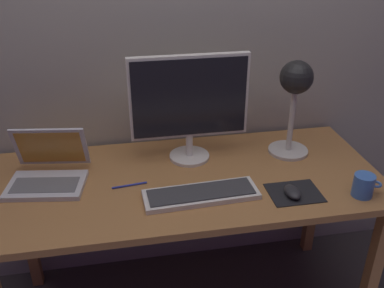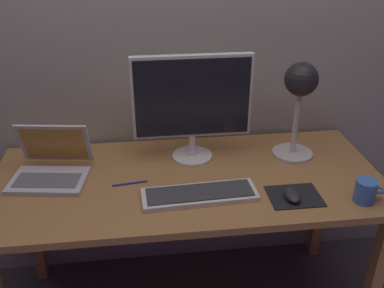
% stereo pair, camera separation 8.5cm
% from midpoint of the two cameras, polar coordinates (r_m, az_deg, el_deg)
% --- Properties ---
extents(back_wall, '(4.80, 0.06, 2.60)m').
position_cam_midpoint_polar(back_wall, '(1.95, -4.12, 16.10)').
color(back_wall, '#9E998E').
rests_on(back_wall, ground).
extents(desk, '(1.60, 0.70, 0.74)m').
position_cam_midpoint_polar(desk, '(1.83, -1.97, -6.53)').
color(desk, '#A8703D').
rests_on(desk, ground).
extents(monitor, '(0.50, 0.18, 0.47)m').
position_cam_midpoint_polar(monitor, '(1.81, -1.72, 5.51)').
color(monitor, silver).
rests_on(monitor, desk).
extents(keyboard_main, '(0.45, 0.16, 0.03)m').
position_cam_midpoint_polar(keyboard_main, '(1.66, -0.28, -6.63)').
color(keyboard_main, silver).
rests_on(keyboard_main, desk).
extents(laptop, '(0.33, 0.30, 0.21)m').
position_cam_midpoint_polar(laptop, '(1.85, -19.61, -2.86)').
color(laptop, silver).
rests_on(laptop, desk).
extents(desk_lamp, '(0.18, 0.18, 0.43)m').
position_cam_midpoint_polar(desk_lamp, '(1.89, 12.13, 6.94)').
color(desk_lamp, beige).
rests_on(desk_lamp, desk).
extents(mousepad, '(0.20, 0.16, 0.00)m').
position_cam_midpoint_polar(mousepad, '(1.73, 11.92, -6.31)').
color(mousepad, black).
rests_on(mousepad, desk).
extents(mouse, '(0.06, 0.10, 0.03)m').
position_cam_midpoint_polar(mouse, '(1.70, 11.68, -6.21)').
color(mouse, '#28282B').
rests_on(mouse, mousepad).
extents(coffee_mug, '(0.11, 0.08, 0.09)m').
position_cam_midpoint_polar(coffee_mug, '(1.76, 20.36, -5.14)').
color(coffee_mug, '#3F72CC').
rests_on(coffee_mug, desk).
extents(pen, '(0.14, 0.03, 0.01)m').
position_cam_midpoint_polar(pen, '(1.75, -9.61, -5.39)').
color(pen, '#2633A5').
rests_on(pen, desk).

